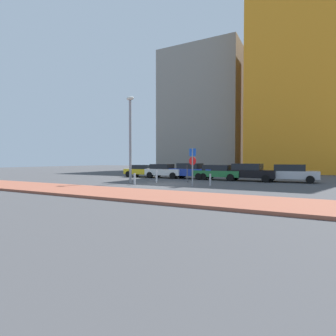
{
  "coord_description": "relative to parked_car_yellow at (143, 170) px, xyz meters",
  "views": [
    {
      "loc": [
        9.81,
        -17.85,
        1.85
      ],
      "look_at": [
        -0.45,
        1.61,
        1.21
      ],
      "focal_mm": 27.99,
      "sensor_mm": 36.0,
      "label": 1
    }
  ],
  "objects": [
    {
      "name": "parked_car_blue",
      "position": [
        6.01,
        -0.22,
        0.08
      ],
      "size": [
        4.7,
        2.21,
        1.56
      ],
      "color": "#1E389E",
      "rests_on": "ground"
    },
    {
      "name": "parked_car_silver",
      "position": [
        14.91,
        -0.24,
        0.07
      ],
      "size": [
        4.43,
        2.04,
        1.51
      ],
      "color": "#B7BABF",
      "rests_on": "ground"
    },
    {
      "name": "parked_car_black",
      "position": [
        11.61,
        -0.44,
        0.09
      ],
      "size": [
        4.64,
        2.27,
        1.56
      ],
      "color": "black",
      "rests_on": "ground"
    },
    {
      "name": "traffic_bollard_near",
      "position": [
        9.92,
        -6.17,
        -0.29
      ],
      "size": [
        0.13,
        0.13,
        0.87
      ],
      "primitive_type": "cylinder",
      "color": "#B7B7BC",
      "rests_on": "ground"
    },
    {
      "name": "parked_car_green",
      "position": [
        8.67,
        -0.47,
        0.03
      ],
      "size": [
        4.6,
        2.09,
        1.42
      ],
      "color": "#237238",
      "rests_on": "ground"
    },
    {
      "name": "street_lamp",
      "position": [
        3.46,
        -7.14,
        3.4
      ],
      "size": [
        0.7,
        0.36,
        7.02
      ],
      "color": "gray",
      "rests_on": "ground"
    },
    {
      "name": "building_colorful_midrise",
      "position": [
        15.62,
        21.62,
        12.9
      ],
      "size": [
        15.15,
        15.41,
        27.25
      ],
      "primitive_type": "cube",
      "color": "orange",
      "rests_on": "ground"
    },
    {
      "name": "ground_plane",
      "position": [
        6.29,
        -6.7,
        -0.73
      ],
      "size": [
        120.0,
        120.0,
        0.0
      ],
      "primitive_type": "plane",
      "color": "#424244"
    },
    {
      "name": "parked_car_yellow",
      "position": [
        0.0,
        0.0,
        0.0
      ],
      "size": [
        4.21,
        1.95,
        1.35
      ],
      "color": "gold",
      "rests_on": "ground"
    },
    {
      "name": "building_under_construction",
      "position": [
        -1.54,
        23.62,
        10.53
      ],
      "size": [
        14.89,
        10.9,
        22.51
      ],
      "primitive_type": "cube",
      "color": "gray",
      "rests_on": "ground"
    },
    {
      "name": "traffic_bollard_far",
      "position": [
        4.64,
        -8.23,
        -0.29
      ],
      "size": [
        0.16,
        0.16,
        0.88
      ],
      "primitive_type": "cylinder",
      "color": "#B7B7BC",
      "rests_on": "ground"
    },
    {
      "name": "parking_meter",
      "position": [
        7.25,
        -4.27,
        0.2
      ],
      "size": [
        0.18,
        0.14,
        1.44
      ],
      "color": "#4C4C51",
      "rests_on": "ground"
    },
    {
      "name": "parked_car_white",
      "position": [
        2.92,
        -0.38,
        0.04
      ],
      "size": [
        4.02,
        2.02,
        1.46
      ],
      "color": "white",
      "rests_on": "ground"
    },
    {
      "name": "traffic_bollard_mid",
      "position": [
        5.07,
        -5.68,
        -0.22
      ],
      "size": [
        0.16,
        0.16,
        1.02
      ],
      "primitive_type": "cylinder",
      "color": "#B7B7BC",
      "rests_on": "ground"
    },
    {
      "name": "sidewalk_brick",
      "position": [
        6.29,
        -13.26,
        -0.66
      ],
      "size": [
        40.0,
        3.92,
        0.14
      ],
      "primitive_type": "cube",
      "color": "#93513D",
      "rests_on": "ground"
    },
    {
      "name": "parking_sign_post",
      "position": [
        8.8,
        -6.86,
        1.0
      ],
      "size": [
        0.6,
        0.14,
        2.74
      ],
      "color": "gray",
      "rests_on": "ground"
    }
  ]
}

